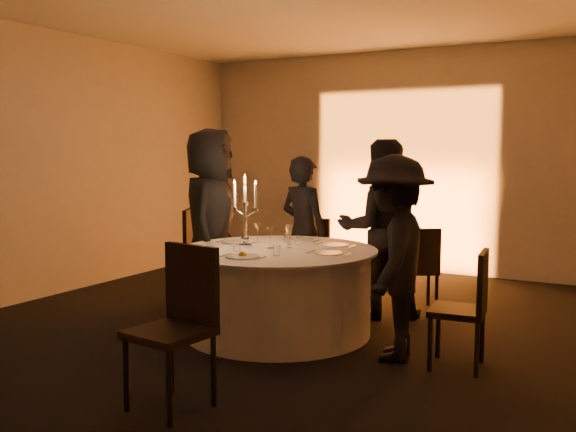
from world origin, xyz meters
The scene contains 30 objects.
floor centered at (0.00, 0.00, 0.00)m, with size 7.00×7.00×0.00m, color black.
wall_back centered at (0.00, 3.50, 1.50)m, with size 7.00×7.00×0.00m, color #A9A39D.
wall_left centered at (-3.00, 0.00, 1.50)m, with size 7.00×7.00×0.00m, color #A9A39D.
uplighter_fixture centered at (0.00, 3.20, 0.05)m, with size 0.25×0.12×0.10m, color black.
banquet_table centered at (0.00, 0.00, 0.38)m, with size 1.80×1.80×0.77m.
chair_left centered at (-1.31, 0.59, 0.58)m, with size 0.60×0.60×1.02m.
chair_back_left centered at (-0.27, 1.43, 0.51)m, with size 0.46×0.46×0.91m.
chair_back_right centered at (0.89, 1.37, 0.49)m, with size 0.52×0.52×0.87m.
chair_right centered at (1.74, -0.15, 0.51)m, with size 0.43×0.43×0.91m.
chair_front centered at (0.26, -1.74, 0.59)m, with size 0.51×0.51×1.04m.
guest_left centered at (-1.03, 0.41, 0.94)m, with size 0.92×0.60×1.88m, color black.
guest_back_left centered at (-0.26, 1.03, 0.80)m, with size 0.58×0.38×1.59m, color black.
guest_back_right centered at (0.62, 0.97, 0.88)m, with size 0.86×0.67×1.76m, color black.
guest_right centered at (1.16, -0.18, 0.81)m, with size 1.05×0.60×1.63m, color black.
plate_left centered at (-0.54, 0.14, 0.78)m, with size 0.36×0.26×0.01m.
plate_back_left centered at (-0.06, 0.58, 0.78)m, with size 0.36×0.24×0.01m.
plate_back_right centered at (0.38, 0.42, 0.78)m, with size 0.35×0.26×0.01m.
plate_right centered at (0.52, -0.03, 0.78)m, with size 0.36×0.25×0.01m.
plate_front centered at (-0.03, -0.53, 0.79)m, with size 0.36×0.29×0.08m.
coffee_cup centered at (-0.52, -0.29, 0.80)m, with size 0.11×0.11×0.07m.
candelabra centered at (-0.33, -0.02, 1.00)m, with size 0.28×0.13×0.67m.
wine_glass_a centered at (-0.35, 0.24, 0.91)m, with size 0.07×0.07×0.19m.
wine_glass_b centered at (-0.08, 0.01, 0.91)m, with size 0.07×0.07×0.19m.
wine_glass_c centered at (-0.40, 0.11, 0.91)m, with size 0.07×0.07×0.19m.
wine_glass_d centered at (-0.03, 0.28, 0.91)m, with size 0.07×0.07×0.19m.
wine_glass_e centered at (0.07, 0.10, 0.91)m, with size 0.07×0.07×0.19m.
tumbler_a centered at (-0.11, 0.39, 0.82)m, with size 0.07×0.07×0.09m, color silver.
tumbler_b centered at (-0.26, -0.27, 0.82)m, with size 0.07×0.07×0.09m, color silver.
tumbler_c centered at (0.06, 0.30, 0.82)m, with size 0.07×0.07×0.09m, color silver.
tumbler_d centered at (0.18, -0.32, 0.82)m, with size 0.07×0.07×0.09m, color silver.
Camera 1 is at (2.82, -4.97, 1.67)m, focal length 40.00 mm.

